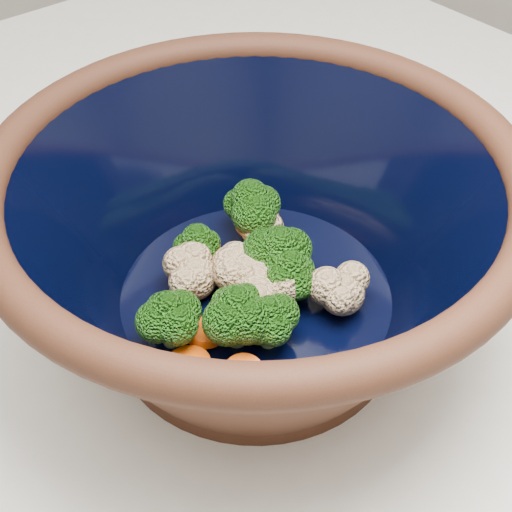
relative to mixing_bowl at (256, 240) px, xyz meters
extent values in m
cylinder|color=black|center=(0.00, 0.00, -0.08)|extent=(0.20, 0.20, 0.01)
torus|color=black|center=(0.00, 0.00, 0.05)|extent=(0.34, 0.34, 0.02)
cylinder|color=black|center=(0.00, 0.00, -0.05)|extent=(0.19, 0.19, 0.00)
cylinder|color=#608442|center=(-0.02, -0.04, -0.04)|extent=(0.01, 0.01, 0.02)
ellipsoid|color=#245F12|center=(-0.02, -0.04, -0.02)|extent=(0.03, 0.03, 0.03)
cylinder|color=#608442|center=(-0.07, 0.00, -0.04)|extent=(0.01, 0.01, 0.02)
ellipsoid|color=#245F12|center=(-0.07, 0.00, -0.02)|extent=(0.04, 0.04, 0.03)
cylinder|color=#608442|center=(0.02, 0.00, -0.04)|extent=(0.01, 0.01, 0.02)
ellipsoid|color=#245F12|center=(0.02, 0.00, -0.02)|extent=(0.04, 0.04, 0.04)
cylinder|color=#608442|center=(-0.02, 0.04, -0.04)|extent=(0.01, 0.01, 0.02)
ellipsoid|color=#245F12|center=(-0.02, 0.04, -0.02)|extent=(0.03, 0.03, 0.03)
cylinder|color=#608442|center=(-0.04, -0.03, -0.04)|extent=(0.01, 0.01, 0.02)
ellipsoid|color=#245F12|center=(-0.04, -0.03, -0.02)|extent=(0.04, 0.04, 0.03)
cylinder|color=#608442|center=(0.04, 0.05, -0.04)|extent=(0.01, 0.01, 0.02)
ellipsoid|color=#245F12|center=(0.04, 0.05, -0.02)|extent=(0.04, 0.04, 0.04)
cylinder|color=#608442|center=(0.01, -0.02, -0.04)|extent=(0.01, 0.01, 0.02)
ellipsoid|color=#245F12|center=(0.01, -0.02, -0.02)|extent=(0.04, 0.04, 0.03)
sphere|color=beige|center=(-0.01, 0.00, -0.03)|extent=(0.03, 0.03, 0.03)
sphere|color=beige|center=(0.04, 0.04, -0.04)|extent=(0.03, 0.03, 0.03)
sphere|color=beige|center=(0.00, 0.01, -0.03)|extent=(0.03, 0.03, 0.03)
sphere|color=beige|center=(-0.03, 0.03, -0.03)|extent=(0.03, 0.03, 0.03)
sphere|color=beige|center=(0.02, 0.01, -0.03)|extent=(0.03, 0.03, 0.03)
sphere|color=beige|center=(0.01, -0.01, -0.03)|extent=(0.03, 0.03, 0.03)
sphere|color=beige|center=(0.00, 0.00, -0.04)|extent=(0.03, 0.03, 0.03)
sphere|color=beige|center=(0.03, -0.05, -0.03)|extent=(0.03, 0.03, 0.03)
sphere|color=beige|center=(-0.01, -0.02, -0.03)|extent=(0.03, 0.03, 0.03)
cylinder|color=#FD540B|center=(0.03, 0.03, -0.04)|extent=(0.03, 0.03, 0.01)
cylinder|color=#FD540B|center=(0.00, 0.00, -0.04)|extent=(0.03, 0.03, 0.01)
cylinder|color=#FD540B|center=(-0.05, -0.05, -0.04)|extent=(0.03, 0.03, 0.01)
cylinder|color=#FD540B|center=(-0.08, -0.03, -0.04)|extent=(0.03, 0.03, 0.01)
cylinder|color=#FD540B|center=(0.03, 0.02, -0.04)|extent=(0.03, 0.03, 0.01)
cylinder|color=#FD540B|center=(-0.05, -0.01, -0.04)|extent=(0.03, 0.03, 0.01)
cylinder|color=#FD540B|center=(0.00, 0.03, -0.04)|extent=(0.03, 0.03, 0.01)
camera|label=1|loc=(-0.22, -0.27, 0.31)|focal=50.00mm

